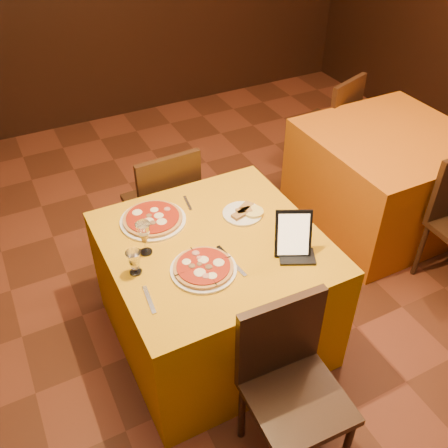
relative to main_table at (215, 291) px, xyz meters
name	(u,v)px	position (x,y,z in m)	size (l,w,h in m)	color
floor	(252,375)	(0.05, -0.36, -0.38)	(6.00, 7.00, 0.01)	#5E2D19
main_table	(215,291)	(0.00, 0.00, 0.00)	(1.10, 1.10, 0.75)	orange
side_table	(384,179)	(1.64, 0.45, 0.00)	(1.10, 1.10, 0.75)	#BC5C0C
chair_main_near	(297,400)	(0.00, -0.84, 0.08)	(0.47, 0.47, 0.91)	black
chair_main_far	(161,203)	(0.00, 0.83, 0.08)	(0.45, 0.45, 0.91)	black
chair_side_far	(323,125)	(1.64, 1.24, 0.08)	(0.38, 0.38, 0.91)	#2F210F
pizza_near	(203,268)	(-0.14, -0.18, 0.39)	(0.33, 0.33, 0.03)	white
pizza_far	(153,220)	(-0.23, 0.30, 0.39)	(0.36, 0.36, 0.03)	white
cutlet_dish	(242,213)	(0.24, 0.13, 0.39)	(0.22, 0.22, 0.03)	white
wine_glass	(144,238)	(-0.35, 0.08, 0.47)	(0.07, 0.07, 0.19)	#E1C57F
water_glass	(134,263)	(-0.44, -0.04, 0.44)	(0.08, 0.08, 0.13)	white
tablet	(293,234)	(0.32, -0.25, 0.49)	(0.18, 0.02, 0.24)	black
knife	(232,262)	(0.01, -0.19, 0.38)	(0.24, 0.02, 0.01)	#B2B3B9
fork_near	(149,300)	(-0.45, -0.24, 0.38)	(0.18, 0.02, 0.01)	#B2B1B8
fork_far	(188,203)	(0.01, 0.37, 0.38)	(0.14, 0.02, 0.01)	#A7A7AE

